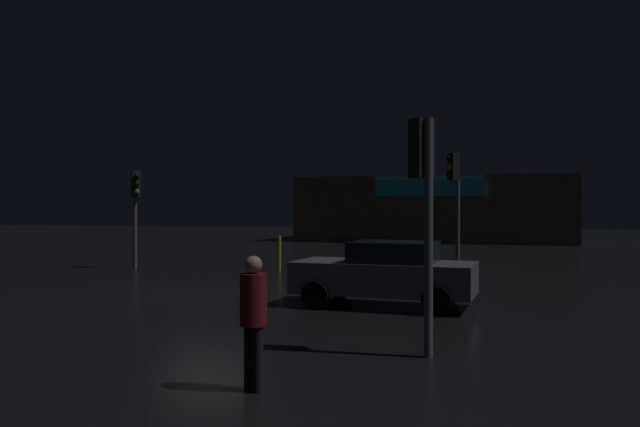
{
  "coord_description": "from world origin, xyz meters",
  "views": [
    {
      "loc": [
        7.22,
        -15.05,
        2.26
      ],
      "look_at": [
        1.69,
        5.45,
        2.12
      ],
      "focal_mm": 34.35,
      "sensor_mm": 36.0,
      "label": 1
    }
  ],
  "objects_px": {
    "traffic_signal_main": "(423,185)",
    "traffic_signal_cross_left": "(136,199)",
    "store_building": "(434,209)",
    "car_near": "(386,273)",
    "traffic_signal_opposite": "(455,189)",
    "pedestrian": "(254,312)"
  },
  "relations": [
    {
      "from": "traffic_signal_main",
      "to": "traffic_signal_cross_left",
      "type": "bearing_deg",
      "value": 136.78
    },
    {
      "from": "traffic_signal_opposite",
      "to": "traffic_signal_cross_left",
      "type": "bearing_deg",
      "value": 175.56
    },
    {
      "from": "traffic_signal_main",
      "to": "store_building",
      "type": "bearing_deg",
      "value": 94.24
    },
    {
      "from": "traffic_signal_cross_left",
      "to": "car_near",
      "type": "distance_m",
      "value": 12.78
    },
    {
      "from": "traffic_signal_cross_left",
      "to": "car_near",
      "type": "height_order",
      "value": "traffic_signal_cross_left"
    },
    {
      "from": "traffic_signal_opposite",
      "to": "pedestrian",
      "type": "relative_size",
      "value": 2.41
    },
    {
      "from": "traffic_signal_cross_left",
      "to": "store_building",
      "type": "bearing_deg",
      "value": 69.07
    },
    {
      "from": "store_building",
      "to": "traffic_signal_main",
      "type": "xyz_separation_m",
      "value": [
        2.65,
        -35.79,
        0.36
      ]
    },
    {
      "from": "traffic_signal_opposite",
      "to": "car_near",
      "type": "xyz_separation_m",
      "value": [
        -1.29,
        -5.76,
        -2.14
      ]
    },
    {
      "from": "store_building",
      "to": "pedestrian",
      "type": "relative_size",
      "value": 11.14
    },
    {
      "from": "traffic_signal_cross_left",
      "to": "car_near",
      "type": "relative_size",
      "value": 0.88
    },
    {
      "from": "car_near",
      "to": "pedestrian",
      "type": "distance_m",
      "value": 7.02
    },
    {
      "from": "traffic_signal_cross_left",
      "to": "pedestrian",
      "type": "relative_size",
      "value": 2.23
    },
    {
      "from": "car_near",
      "to": "store_building",
      "type": "bearing_deg",
      "value": 92.49
    },
    {
      "from": "traffic_signal_main",
      "to": "traffic_signal_cross_left",
      "type": "relative_size",
      "value": 0.98
    },
    {
      "from": "store_building",
      "to": "traffic_signal_cross_left",
      "type": "relative_size",
      "value": 5.01
    },
    {
      "from": "traffic_signal_main",
      "to": "pedestrian",
      "type": "height_order",
      "value": "traffic_signal_main"
    },
    {
      "from": "store_building",
      "to": "car_near",
      "type": "relative_size",
      "value": 4.41
    },
    {
      "from": "pedestrian",
      "to": "traffic_signal_opposite",
      "type": "bearing_deg",
      "value": 81.72
    },
    {
      "from": "car_near",
      "to": "traffic_signal_main",
      "type": "bearing_deg",
      "value": -74.28
    },
    {
      "from": "store_building",
      "to": "traffic_signal_opposite",
      "type": "height_order",
      "value": "store_building"
    },
    {
      "from": "store_building",
      "to": "traffic_signal_main",
      "type": "height_order",
      "value": "store_building"
    }
  ]
}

